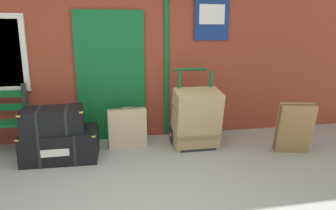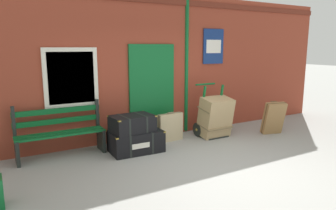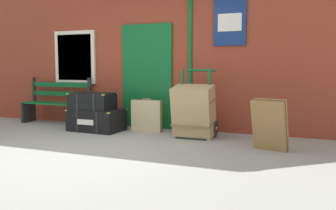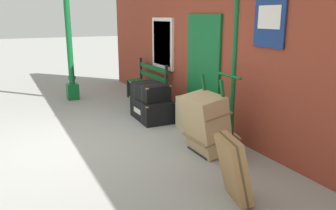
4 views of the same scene
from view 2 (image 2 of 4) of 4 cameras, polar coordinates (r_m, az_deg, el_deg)
ground_plane at (r=5.32m, az=10.16°, el=-12.10°), size 60.00×60.00×0.00m
brick_facade at (r=7.10m, az=-3.12°, el=7.02°), size 10.40×0.35×3.20m
platform_bench at (r=6.19m, az=-19.11°, el=-4.91°), size 1.60×0.43×1.01m
steamer_trunk_base at (r=6.21m, az=-5.92°, el=-6.59°), size 1.03×0.69×0.43m
steamer_trunk_middle at (r=6.06m, az=-6.56°, el=-3.39°), size 0.84×0.60×0.33m
porters_trolley at (r=7.33m, az=7.78°, el=-3.44°), size 0.71×0.58×1.20m
large_brown_trunk at (r=7.16m, az=8.67°, el=-2.18°), size 0.70×0.58×0.94m
suitcase_umber at (r=7.74m, az=18.78°, el=-2.28°), size 0.56×0.45×0.79m
suitcase_beige at (r=6.83m, az=0.43°, el=-4.10°), size 0.60×0.18×0.65m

